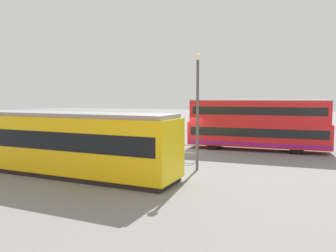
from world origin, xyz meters
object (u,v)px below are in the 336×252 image
(tram_yellow, at_px, (48,141))
(street_lamp, at_px, (198,102))
(pedestrian_near_railing, at_px, (81,145))
(info_sign, at_px, (77,130))
(double_decker_bus, at_px, (257,124))

(tram_yellow, xyz_separation_m, street_lamp, (-7.25, -3.73, 2.09))
(pedestrian_near_railing, bearing_deg, tram_yellow, 100.77)
(street_lamp, bearing_deg, info_sign, -11.81)
(info_sign, bearing_deg, pedestrian_near_railing, 133.38)
(info_sign, relative_size, street_lamp, 0.37)
(double_decker_bus, distance_m, info_sign, 13.64)
(double_decker_bus, relative_size, pedestrian_near_railing, 6.15)
(pedestrian_near_railing, bearing_deg, info_sign, -46.62)
(double_decker_bus, bearing_deg, street_lamp, 76.48)
(double_decker_bus, height_order, pedestrian_near_railing, double_decker_bus)
(pedestrian_near_railing, xyz_separation_m, street_lamp, (-7.95, -0.03, 2.81))
(double_decker_bus, xyz_separation_m, street_lamp, (2.06, 8.55, 1.80))
(tram_yellow, xyz_separation_m, info_sign, (2.70, -5.81, -0.02))
(tram_yellow, distance_m, street_lamp, 8.42)
(pedestrian_near_railing, distance_m, info_sign, 2.99)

